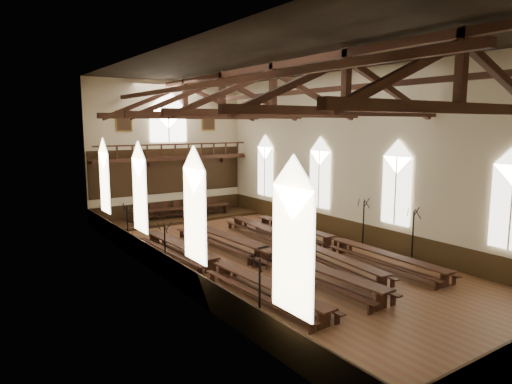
% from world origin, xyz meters
% --- Properties ---
extents(ground, '(26.00, 26.00, 0.00)m').
position_xyz_m(ground, '(0.00, 0.00, 0.00)').
color(ground, brown).
rests_on(ground, ground).
extents(room_walls, '(26.00, 26.00, 26.00)m').
position_xyz_m(room_walls, '(0.00, 0.00, 6.46)').
color(room_walls, beige).
rests_on(room_walls, ground).
extents(wainscot_band, '(12.00, 26.00, 1.20)m').
position_xyz_m(wainscot_band, '(0.00, 0.00, 0.60)').
color(wainscot_band, '#34240F').
rests_on(wainscot_band, ground).
extents(side_windows, '(11.85, 19.80, 4.50)m').
position_xyz_m(side_windows, '(-0.00, -0.00, 3.74)').
color(side_windows, white).
rests_on(side_windows, room_walls).
extents(end_window, '(2.80, 0.12, 3.80)m').
position_xyz_m(end_window, '(0.00, 12.90, 7.22)').
color(end_window, white).
rests_on(end_window, room_walls).
extents(minstrels_gallery, '(11.80, 1.24, 3.70)m').
position_xyz_m(minstrels_gallery, '(0.00, 12.66, 3.91)').
color(minstrels_gallery, '#371C11').
rests_on(minstrels_gallery, room_walls).
extents(portraits, '(7.75, 0.09, 1.45)m').
position_xyz_m(portraits, '(0.00, 12.90, 7.10)').
color(portraits, brown).
rests_on(portraits, room_walls).
extents(roof_trusses, '(11.70, 25.70, 2.80)m').
position_xyz_m(roof_trusses, '(0.00, -0.00, 8.22)').
color(roof_trusses, '#371C11').
rests_on(roof_trusses, room_walls).
extents(refectory_row_a, '(1.82, 14.35, 0.74)m').
position_xyz_m(refectory_row_a, '(-3.80, -0.91, 0.54)').
color(refectory_row_a, '#371C11').
rests_on(refectory_row_a, ground).
extents(refectory_row_b, '(2.08, 15.14, 0.82)m').
position_xyz_m(refectory_row_b, '(-1.02, -0.58, 0.60)').
color(refectory_row_b, '#371C11').
rests_on(refectory_row_b, ground).
extents(refectory_row_c, '(2.00, 14.07, 0.70)m').
position_xyz_m(refectory_row_c, '(1.70, 0.33, 0.51)').
color(refectory_row_c, '#371C11').
rests_on(refectory_row_c, ground).
extents(refectory_row_d, '(1.60, 14.25, 0.73)m').
position_xyz_m(refectory_row_d, '(3.64, -0.87, 0.53)').
color(refectory_row_d, '#371C11').
rests_on(refectory_row_d, ground).
extents(dais, '(11.40, 2.89, 0.19)m').
position_xyz_m(dais, '(0.20, 11.40, 0.10)').
color(dais, '#34240F').
rests_on(dais, ground).
extents(high_table, '(7.46, 1.49, 0.70)m').
position_xyz_m(high_table, '(0.20, 11.40, 0.78)').
color(high_table, '#371C11').
rests_on(high_table, dais).
extents(high_chairs, '(5.88, 0.49, 1.09)m').
position_xyz_m(high_chairs, '(0.20, 12.14, 0.79)').
color(high_chairs, '#371C11').
rests_on(high_chairs, dais).
extents(candelabrum_left_near, '(0.83, 0.79, 2.76)m').
position_xyz_m(candelabrum_left_near, '(-5.55, -6.89, 0.84)').
color(candelabrum_left_near, black).
rests_on(candelabrum_left_near, ground).
extents(candelabrum_left_mid, '(0.71, 0.71, 2.41)m').
position_xyz_m(candelabrum_left_mid, '(-5.55, 0.87, 0.73)').
color(candelabrum_left_mid, black).
rests_on(candelabrum_left_mid, ground).
extents(candelabrum_left_far, '(0.74, 0.77, 2.56)m').
position_xyz_m(candelabrum_left_far, '(-5.55, 6.15, 0.78)').
color(candelabrum_left_far, black).
rests_on(candelabrum_left_far, ground).
extents(candelabrum_right_near, '(0.80, 0.82, 2.74)m').
position_xyz_m(candelabrum_right_near, '(5.55, -4.44, 0.83)').
color(candelabrum_right_near, black).
rests_on(candelabrum_right_near, ground).
extents(candelabrum_right_mid, '(0.80, 0.84, 2.79)m').
position_xyz_m(candelabrum_right_mid, '(5.55, -1.13, 0.85)').
color(candelabrum_right_mid, black).
rests_on(candelabrum_right_mid, ground).
extents(candelabrum_right_far, '(0.79, 0.89, 2.89)m').
position_xyz_m(candelabrum_right_far, '(5.55, 6.27, 0.88)').
color(candelabrum_right_far, black).
rests_on(candelabrum_right_far, ground).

